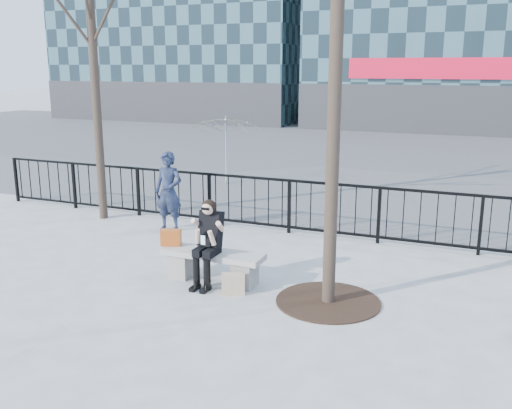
% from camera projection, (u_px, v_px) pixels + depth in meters
% --- Properties ---
extents(ground, '(120.00, 120.00, 0.00)m').
position_uv_depth(ground, '(213.00, 281.00, 8.97)').
color(ground, gray).
rests_on(ground, ground).
extents(street_surface, '(60.00, 23.00, 0.01)m').
position_uv_depth(street_surface, '(386.00, 152.00, 22.40)').
color(street_surface, '#474747').
rests_on(street_surface, ground).
extents(railing, '(14.00, 0.06, 1.10)m').
position_uv_depth(railing, '(280.00, 205.00, 11.52)').
color(railing, black).
rests_on(railing, ground).
extents(tree_grate, '(1.50, 1.50, 0.02)m').
position_uv_depth(tree_grate, '(328.00, 301.00, 8.16)').
color(tree_grate, black).
rests_on(tree_grate, ground).
extents(bench_main, '(1.65, 0.46, 0.49)m').
position_uv_depth(bench_main, '(213.00, 263.00, 8.90)').
color(bench_main, slate).
rests_on(bench_main, ground).
extents(seated_woman, '(0.50, 0.64, 1.34)m').
position_uv_depth(seated_woman, '(207.00, 243.00, 8.67)').
color(seated_woman, black).
rests_on(seated_woman, ground).
extents(handbag, '(0.35, 0.24, 0.26)m').
position_uv_depth(handbag, '(171.00, 238.00, 9.12)').
color(handbag, '#AD4915').
rests_on(handbag, bench_main).
extents(shopping_bag, '(0.36, 0.25, 0.32)m').
position_uv_depth(shopping_bag, '(233.00, 284.00, 8.41)').
color(shopping_bag, beige).
rests_on(shopping_bag, ground).
extents(standing_man, '(0.61, 0.42, 1.63)m').
position_uv_depth(standing_man, '(169.00, 192.00, 11.56)').
color(standing_man, black).
rests_on(standing_man, ground).
extents(vendor_umbrella, '(2.34, 2.38, 1.96)m').
position_uv_depth(vendor_umbrella, '(225.00, 150.00, 16.14)').
color(vendor_umbrella, yellow).
rests_on(vendor_umbrella, ground).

